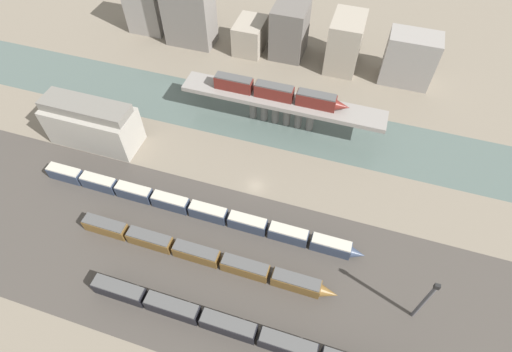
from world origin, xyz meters
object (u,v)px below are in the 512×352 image
train_on_bridge (279,92)px  train_yard_near (264,337)px  train_yard_far (193,208)px  warehouse_building (92,123)px  signal_tower (424,301)px  train_yard_mid (202,255)px

train_on_bridge → train_yard_near: 63.68m
train_on_bridge → train_yard_far: (-10.89, -37.31, -9.30)m
warehouse_building → signal_tower: size_ratio=1.62×
warehouse_building → signal_tower: bearing=-15.4°
train_yard_mid → train_on_bridge: bearing=85.1°
train_yard_mid → signal_tower: 46.98m
warehouse_building → train_yard_far: bearing=-22.4°
train_on_bridge → train_yard_far: size_ratio=0.46×
train_yard_near → warehouse_building: 72.49m
train_yard_mid → train_yard_far: train_yard_far is taller
train_on_bridge → signal_tower: 63.52m
train_on_bridge → train_yard_mid: train_on_bridge is taller
train_on_bridge → warehouse_building: warehouse_building is taller
train_yard_near → warehouse_building: warehouse_building is taller
train_yard_far → train_on_bridge: bearing=73.7°
train_on_bridge → train_yard_near: bearing=-76.7°
train_yard_near → train_yard_mid: bearing=144.9°
train_yard_near → train_yard_far: train_yard_near is taller
train_yard_mid → warehouse_building: warehouse_building is taller
warehouse_building → train_on_bridge: bearing=25.8°
train_yard_near → warehouse_building: bearing=147.6°
train_yard_far → warehouse_building: 38.95m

